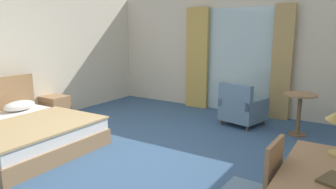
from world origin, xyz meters
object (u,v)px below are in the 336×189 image
at_px(bed, 19,133).
at_px(armchair_by_window, 242,108).
at_px(nightstand, 55,108).
at_px(desk_chair, 258,187).
at_px(round_cafe_table, 300,105).
at_px(writing_desk, 325,184).

relative_size(bed, armchair_by_window, 2.38).
relative_size(nightstand, armchair_by_window, 0.59).
relative_size(bed, desk_chair, 2.18).
distance_m(desk_chair, round_cafe_table, 3.23).
distance_m(nightstand, desk_chair, 4.94).
bearing_deg(writing_desk, bed, 178.34).
xyz_separation_m(desk_chair, armchair_by_window, (-1.30, 3.25, -0.18)).
distance_m(bed, writing_desk, 4.30).
relative_size(armchair_by_window, round_cafe_table, 1.16).
xyz_separation_m(nightstand, round_cafe_table, (4.44, 1.71, 0.29)).
xyz_separation_m(nightstand, writing_desk, (5.17, -1.46, 0.42)).
distance_m(armchair_by_window, round_cafe_table, 1.07).
height_order(bed, writing_desk, bed).
bearing_deg(bed, nightstand, 123.68).
height_order(writing_desk, armchair_by_window, armchair_by_window).
bearing_deg(writing_desk, desk_chair, -173.91).
relative_size(writing_desk, desk_chair, 1.36).
bearing_deg(writing_desk, nightstand, 164.22).
xyz_separation_m(bed, nightstand, (-0.89, 1.34, 0.00)).
distance_m(bed, round_cafe_table, 4.69).
bearing_deg(armchair_by_window, desk_chair, -68.29).
xyz_separation_m(writing_desk, armchair_by_window, (-1.78, 3.20, -0.33)).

